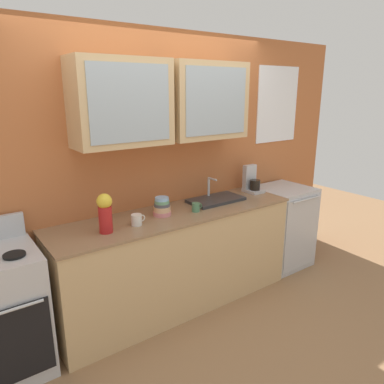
% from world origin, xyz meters
% --- Properties ---
extents(ground_plane, '(10.00, 10.00, 0.00)m').
position_xyz_m(ground_plane, '(0.00, 0.00, 0.00)').
color(ground_plane, '#936B47').
extents(back_wall_unit, '(4.88, 0.44, 2.54)m').
position_xyz_m(back_wall_unit, '(0.01, 0.31, 1.42)').
color(back_wall_unit, '#B76638').
rests_on(back_wall_unit, ground_plane).
extents(counter, '(2.34, 0.63, 0.93)m').
position_xyz_m(counter, '(0.00, 0.00, 0.47)').
color(counter, tan).
rests_on(counter, ground_plane).
extents(stove_range, '(0.60, 0.62, 1.11)m').
position_xyz_m(stove_range, '(-1.51, -0.00, 0.47)').
color(stove_range, silver).
rests_on(stove_range, ground_plane).
extents(sink_faucet, '(0.55, 0.30, 0.23)m').
position_xyz_m(sink_faucet, '(0.51, 0.06, 0.95)').
color(sink_faucet, '#2D2D30').
rests_on(sink_faucet, counter).
extents(bowl_stack, '(0.16, 0.16, 0.17)m').
position_xyz_m(bowl_stack, '(-0.14, 0.02, 1.01)').
color(bowl_stack, '#D87F84').
rests_on(bowl_stack, counter).
extents(vase, '(0.12, 0.12, 0.31)m').
position_xyz_m(vase, '(-0.71, -0.07, 1.10)').
color(vase, '#B21E1E').
rests_on(vase, counter).
extents(cup_near_sink, '(0.10, 0.07, 0.08)m').
position_xyz_m(cup_near_sink, '(0.16, -0.08, 0.97)').
color(cup_near_sink, '#4C7F59').
rests_on(cup_near_sink, counter).
extents(cup_near_bowls, '(0.12, 0.09, 0.09)m').
position_xyz_m(cup_near_bowls, '(-0.44, -0.07, 0.98)').
color(cup_near_bowls, silver).
rests_on(cup_near_bowls, counter).
extents(dishwasher, '(0.59, 0.61, 0.93)m').
position_xyz_m(dishwasher, '(1.47, -0.00, 0.47)').
color(dishwasher, silver).
rests_on(dishwasher, ground_plane).
extents(coffee_maker, '(0.17, 0.20, 0.29)m').
position_xyz_m(coffee_maker, '(1.05, 0.11, 1.04)').
color(coffee_maker, '#B7B7BC').
rests_on(coffee_maker, counter).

